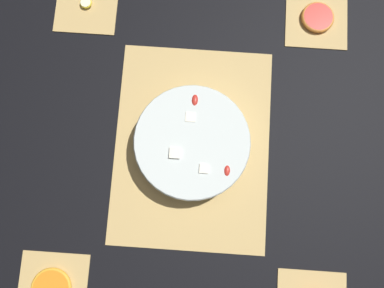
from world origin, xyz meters
TOP-DOWN VIEW (x-y plane):
  - ground_plane at (0.00, 0.00)m, footprint 6.00×6.00m
  - bamboo_mat_center at (-0.00, 0.00)m, footprint 0.51×0.38m
  - coaster_mat_near_right at (0.36, -0.30)m, footprint 0.16×0.16m
  - coaster_mat_far_left at (-0.36, 0.30)m, footprint 0.16×0.16m
  - coaster_mat_far_right at (0.36, 0.30)m, footprint 0.16×0.16m
  - fruit_salad_bowl at (0.00, 0.00)m, footprint 0.27×0.27m
  - banana_coin_single at (0.36, 0.30)m, footprint 0.03×0.03m
  - grapefruit_slice at (0.36, -0.30)m, footprint 0.09×0.09m

SIDE VIEW (x-z plane):
  - ground_plane at x=0.00m, z-range 0.00..0.00m
  - coaster_mat_near_right at x=0.36m, z-range 0.00..0.01m
  - coaster_mat_far_left at x=-0.36m, z-range 0.00..0.01m
  - coaster_mat_far_right at x=0.36m, z-range 0.00..0.01m
  - bamboo_mat_center at x=0.00m, z-range 0.00..0.01m
  - banana_coin_single at x=0.36m, z-range 0.01..0.01m
  - grapefruit_slice at x=0.36m, z-range 0.01..0.02m
  - fruit_salad_bowl at x=0.00m, z-range 0.01..0.08m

